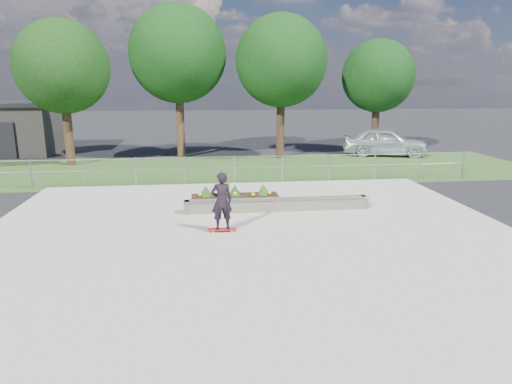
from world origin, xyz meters
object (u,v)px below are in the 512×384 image
at_px(grind_ledge, 277,204).
at_px(planter_bed, 235,198).
at_px(parked_car, 385,142).
at_px(skateboarder, 222,201).

xyz_separation_m(grind_ledge, planter_bed, (-1.29, 1.06, -0.02)).
xyz_separation_m(planter_bed, parked_car, (9.31, 9.92, 0.56)).
bearing_deg(grind_ledge, planter_bed, 140.69).
height_order(grind_ledge, skateboarder, skateboarder).
distance_m(planter_bed, skateboarder, 3.16).
relative_size(grind_ledge, planter_bed, 2.00).
bearing_deg(parked_car, skateboarder, 158.09).
height_order(planter_bed, parked_car, parked_car).
bearing_deg(skateboarder, planter_bed, 79.07).
bearing_deg(parked_car, planter_bed, 152.30).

